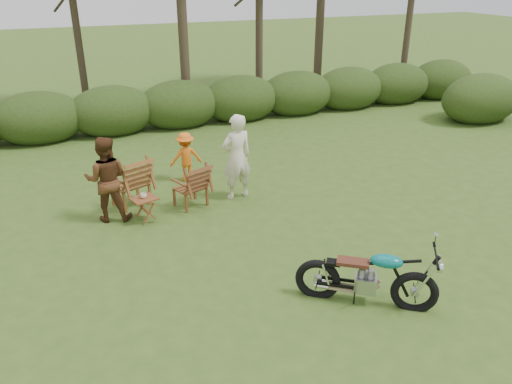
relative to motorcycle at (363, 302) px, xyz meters
name	(u,v)px	position (x,y,z in m)	size (l,w,h in m)	color
ground	(319,277)	(-0.30, 0.81, 0.00)	(80.00, 80.00, 0.00)	#344E1A
motorcycle	(363,302)	(0.00, 0.00, 0.00)	(1.92, 0.73, 1.10)	#0EB8B5
lawn_chair_right	(191,205)	(-1.50, 4.10, 0.00)	(0.65, 0.65, 0.94)	#602E18
lawn_chair_left	(132,205)	(-2.62, 4.58, 0.00)	(0.74, 0.74, 1.07)	brown
side_table	(145,210)	(-2.48, 3.74, 0.25)	(0.48, 0.40, 0.49)	#5B3116
cup	(143,196)	(-2.49, 3.75, 0.54)	(0.12, 0.12, 0.10)	beige
adult_a	(237,197)	(-0.47, 4.12, 0.00)	(0.66, 0.44, 1.82)	beige
adult_b	(112,219)	(-3.09, 4.10, 0.00)	(0.81, 0.63, 1.67)	#502D17
child	(187,180)	(-1.23, 5.45, 0.00)	(0.73, 0.42, 1.13)	orange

